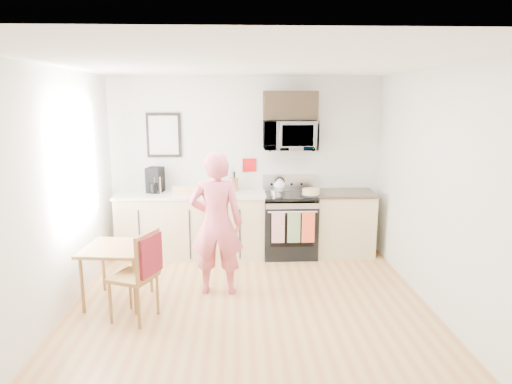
{
  "coord_description": "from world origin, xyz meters",
  "views": [
    {
      "loc": [
        -0.13,
        -4.46,
        2.28
      ],
      "look_at": [
        0.1,
        1.0,
        1.15
      ],
      "focal_mm": 32.0,
      "sensor_mm": 36.0,
      "label": 1
    }
  ],
  "objects_px": {
    "microwave": "(290,135)",
    "person": "(216,224)",
    "dining_table": "(117,253)",
    "cake": "(311,192)",
    "range": "(289,226)",
    "chair": "(144,264)"
  },
  "relations": [
    {
      "from": "microwave",
      "to": "person",
      "type": "relative_size",
      "value": 0.45
    },
    {
      "from": "microwave",
      "to": "dining_table",
      "type": "xyz_separation_m",
      "value": [
        -2.11,
        -1.63,
        -1.18
      ]
    },
    {
      "from": "person",
      "to": "cake",
      "type": "bearing_deg",
      "value": -136.24
    },
    {
      "from": "range",
      "to": "microwave",
      "type": "xyz_separation_m",
      "value": [
        -0.0,
        0.1,
        1.32
      ]
    },
    {
      "from": "range",
      "to": "microwave",
      "type": "distance_m",
      "value": 1.33
    },
    {
      "from": "dining_table",
      "to": "microwave",
      "type": "bearing_deg",
      "value": 37.66
    },
    {
      "from": "chair",
      "to": "cake",
      "type": "distance_m",
      "value": 2.74
    },
    {
      "from": "microwave",
      "to": "person",
      "type": "height_order",
      "value": "microwave"
    },
    {
      "from": "microwave",
      "to": "dining_table",
      "type": "distance_m",
      "value": 2.92
    },
    {
      "from": "microwave",
      "to": "cake",
      "type": "distance_m",
      "value": 0.88
    },
    {
      "from": "range",
      "to": "dining_table",
      "type": "height_order",
      "value": "range"
    },
    {
      "from": "dining_table",
      "to": "cake",
      "type": "xyz_separation_m",
      "value": [
        2.39,
        1.37,
        0.39
      ]
    },
    {
      "from": "dining_table",
      "to": "person",
      "type": "bearing_deg",
      "value": 11.19
    },
    {
      "from": "person",
      "to": "dining_table",
      "type": "height_order",
      "value": "person"
    },
    {
      "from": "microwave",
      "to": "chair",
      "type": "distance_m",
      "value": 2.95
    },
    {
      "from": "person",
      "to": "dining_table",
      "type": "distance_m",
      "value": 1.16
    },
    {
      "from": "range",
      "to": "microwave",
      "type": "bearing_deg",
      "value": 90.06
    },
    {
      "from": "person",
      "to": "cake",
      "type": "distance_m",
      "value": 1.73
    },
    {
      "from": "range",
      "to": "person",
      "type": "xyz_separation_m",
      "value": [
        -1.01,
        -1.31,
        0.41
      ]
    },
    {
      "from": "person",
      "to": "chair",
      "type": "height_order",
      "value": "person"
    },
    {
      "from": "dining_table",
      "to": "cake",
      "type": "bearing_deg",
      "value": 29.79
    },
    {
      "from": "microwave",
      "to": "chair",
      "type": "relative_size",
      "value": 0.79
    }
  ]
}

